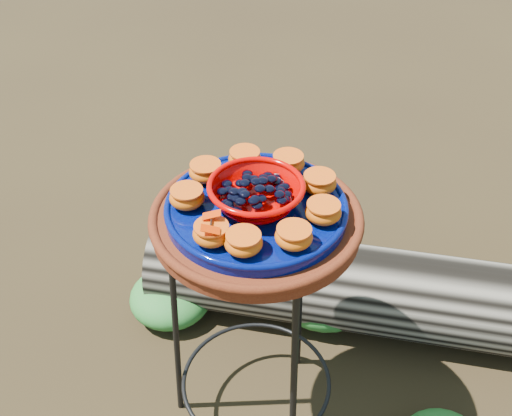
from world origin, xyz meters
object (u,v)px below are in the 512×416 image
Objects in this scene: cobalt_plate at (256,210)px; red_bowl at (256,195)px; driftwood_log at (383,292)px; terracotta_saucer at (256,221)px; plant_stand at (256,332)px.

red_bowl is (0.00, 0.00, 0.04)m from cobalt_plate.
red_bowl is 0.13× the size of driftwood_log.
red_bowl is at bearing 0.00° from terracotta_saucer.
driftwood_log is (0.13, 0.51, -0.61)m from cobalt_plate.
cobalt_plate is at bearing 0.00° from terracotta_saucer.
cobalt_plate is at bearing 0.00° from red_bowl.
red_bowl is (0.00, 0.00, 0.44)m from plant_stand.
red_bowl reaches higher than plant_stand.
red_bowl is at bearing -104.01° from driftwood_log.
terracotta_saucer is 0.78m from driftwood_log.
terracotta_saucer is at bearing 0.00° from cobalt_plate.
plant_stand is 3.60× the size of red_bowl.
terracotta_saucer is 0.03m from cobalt_plate.
cobalt_plate is 2.00× the size of red_bowl.
plant_stand is 0.57m from driftwood_log.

